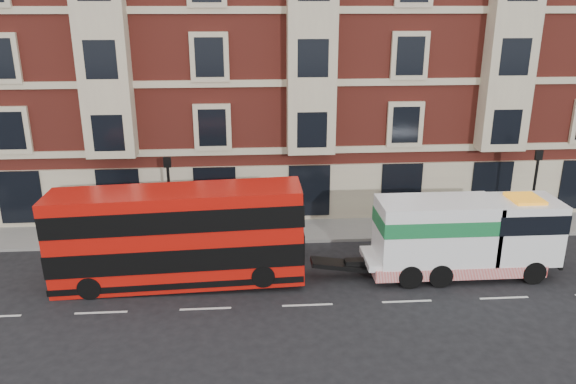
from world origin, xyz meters
name	(u,v)px	position (x,y,z in m)	size (l,w,h in m)	color
ground	(307,305)	(0.00, 0.00, 0.00)	(120.00, 120.00, 0.00)	black
sidewalk	(292,230)	(0.00, 7.50, 0.07)	(90.00, 3.00, 0.15)	slate
victorian_terrace	(291,25)	(0.50, 15.00, 10.07)	(45.00, 12.00, 20.40)	maroon
lamp_post_west	(170,194)	(-6.00, 6.20, 2.68)	(0.35, 0.15, 4.35)	black
lamp_post_east	(534,186)	(12.00, 6.20, 2.68)	(0.35, 0.15, 4.35)	black
double_decker_bus	(178,235)	(-5.19, 2.21, 2.21)	(10.32, 2.37, 4.18)	red
tow_truck	(461,236)	(6.86, 2.21, 1.83)	(8.26, 2.44, 3.44)	white
pedestrian	(95,222)	(-9.94, 7.34, 0.91)	(0.56, 0.36, 1.52)	#1A2135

